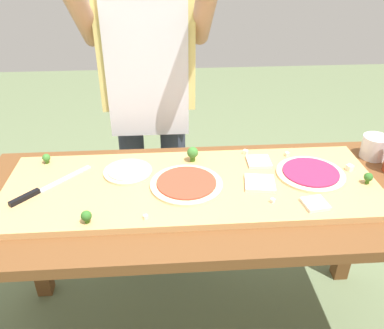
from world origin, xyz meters
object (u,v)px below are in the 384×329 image
Objects in this scene: pizza_whole_beet_magenta at (311,173)px; broccoli_floret_back_right at (86,216)px; cheese_crumble_c at (145,217)px; cheese_crumble_a at (245,152)px; prep_table at (203,217)px; cheese_crumble_e at (350,168)px; pizza_slice_far_right at (315,204)px; flour_cup at (374,148)px; cheese_crumble_d at (273,201)px; cook_center at (149,82)px; pizza_whole_cheese_artichoke at (128,171)px; pizza_slice_far_left at (260,183)px; broccoli_floret_front_right at (46,158)px; cheese_crumble_b at (287,154)px; pizza_slice_near_right at (259,162)px; broccoli_floret_front_mid at (368,177)px; pizza_whole_tomato_red at (186,184)px; chefs_knife at (41,190)px; broccoli_floret_center_left at (193,153)px.

pizza_whole_beet_magenta is 5.91× the size of broccoli_floret_back_right.
cheese_crumble_a is at bearing 45.05° from cheese_crumble_c.
cheese_crumble_e is at bearing 7.38° from prep_table.
pizza_slice_far_right is 0.73× the size of flour_cup.
cheese_crumble_d is 0.79m from cook_center.
pizza_whole_cheese_artichoke is at bearing -100.78° from cook_center.
pizza_slice_far_right is at bearing -20.71° from prep_table.
pizza_slice_far_right is 0.50m from flour_cup.
broccoli_floret_back_right reaches higher than cheese_crumble_e.
pizza_slice_far_left is 0.83m from broccoli_floret_front_right.
prep_table is 0.44m from cheese_crumble_b.
broccoli_floret_front_mid is at bearing -25.78° from pizza_slice_near_right.
pizza_slice_far_right is (0.36, -0.14, 0.14)m from prep_table.
pizza_slice_near_right is at bearing -41.65° from cook_center.
pizza_whole_tomato_red is 20.30× the size of cheese_crumble_c.
pizza_whole_tomato_red is at bearing -175.33° from pizza_whole_beet_magenta.
cheese_crumble_b is at bearing 107.33° from pizza_whole_beet_magenta.
cook_center is (0.37, 0.52, 0.20)m from chefs_knife.
prep_table is 0.59m from cheese_crumble_e.
flour_cup reaches higher than chefs_knife.
pizza_whole_beet_magenta is 0.64m from cheese_crumble_c.
prep_table is 95.99× the size of cheese_crumble_a.
broccoli_floret_back_right is (-0.38, -0.17, 0.16)m from prep_table.
broccoli_floret_back_right is 2.50× the size of cheese_crumble_a.
cheese_crumble_d is at bearing -166.50° from broccoli_floret_front_mid.
cheese_crumble_c is at bearing -176.85° from pizza_slice_far_right.
pizza_whole_tomato_red is 6.59× the size of broccoli_floret_front_right.
prep_table is 21.43× the size of pizza_slice_far_right.
chefs_knife is 14.94× the size of cheese_crumble_a.
cook_center is at bearing 89.56° from cheese_crumble_c.
pizza_whole_beet_magenta is at bearing -30.34° from pizza_slice_near_right.
cook_center reaches higher than pizza_slice_near_right.
cheese_crumble_d is (-0.18, -0.16, -0.00)m from pizza_whole_beet_magenta.
chefs_knife is at bearing -179.99° from pizza_whole_tomato_red.
pizza_slice_far_right is 3.48× the size of cheese_crumble_e.
flour_cup is at bearing 26.22° from pizza_whole_beet_magenta.
pizza_slice_near_right is (0.29, 0.14, -0.00)m from pizza_whole_tomato_red.
chefs_knife reaches higher than cheese_crumble_b.
pizza_whole_cheese_artichoke is (-0.68, 0.06, 0.00)m from pizza_whole_beet_magenta.
broccoli_floret_center_left is 0.65m from broccoli_floret_front_mid.
pizza_whole_cheese_artichoke is 1.00m from flour_cup.
pizza_whole_cheese_artichoke is at bearing 171.19° from broccoli_floret_front_mid.
pizza_slice_near_right is 0.61m from cook_center.
prep_table is at bearing 153.83° from cheese_crumble_d.
cheese_crumble_c is at bearing -75.12° from pizza_whole_cheese_artichoke.
pizza_whole_cheese_artichoke is 14.22× the size of cheese_crumble_c.
broccoli_floret_center_left reaches higher than cheese_crumble_e.
cheese_crumble_b is at bearing 136.20° from broccoli_floret_front_mid.
cheese_crumble_a reaches higher than pizza_whole_tomato_red.
pizza_slice_far_right is at bearing -9.05° from chefs_knife.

